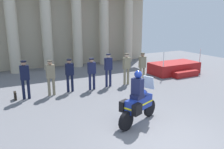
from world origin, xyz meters
TOP-DOWN VIEW (x-y plane):
  - ground_plane at (0.00, 0.00)m, footprint 28.93×28.93m
  - colonnade_backdrop at (-0.91, 12.00)m, footprint 17.11×1.58m
  - reviewing_stand at (6.22, 6.34)m, footprint 3.24×2.12m
  - officer_in_row_0 at (-3.19, 5.69)m, footprint 0.39×0.24m
  - officer_in_row_1 at (-2.05, 5.66)m, footprint 0.39×0.24m
  - officer_in_row_2 at (-1.10, 5.79)m, footprint 0.39×0.24m
  - officer_in_row_3 at (-0.00, 5.62)m, footprint 0.39×0.24m
  - officer_in_row_4 at (0.99, 5.72)m, footprint 0.39×0.24m
  - officer_in_row_5 at (2.06, 5.64)m, footprint 0.39×0.24m
  - officer_in_row_6 at (3.12, 5.66)m, footprint 0.39×0.24m
  - motorcycle_with_rider at (-0.09, 1.30)m, footprint 1.98×1.02m
  - briefcase_on_ground at (-3.65, 5.83)m, footprint 0.10×0.32m

SIDE VIEW (x-z plane):
  - ground_plane at x=0.00m, z-range 0.00..0.00m
  - briefcase_on_ground at x=-3.65m, z-range 0.00..0.36m
  - reviewing_stand at x=6.22m, z-range -0.46..1.17m
  - motorcycle_with_rider at x=-0.09m, z-range -0.16..1.74m
  - officer_in_row_3 at x=0.00m, z-range 0.15..1.79m
  - officer_in_row_2 at x=-1.10m, z-range 0.15..1.80m
  - officer_in_row_6 at x=3.12m, z-range 0.15..1.84m
  - officer_in_row_1 at x=-2.05m, z-range 0.15..1.85m
  - officer_in_row_5 at x=2.06m, z-range 0.16..1.88m
  - officer_in_row_0 at x=-3.19m, z-range 0.16..1.93m
  - officer_in_row_4 at x=0.99m, z-range 0.16..1.93m
  - colonnade_backdrop at x=-0.91m, z-range 0.05..6.77m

